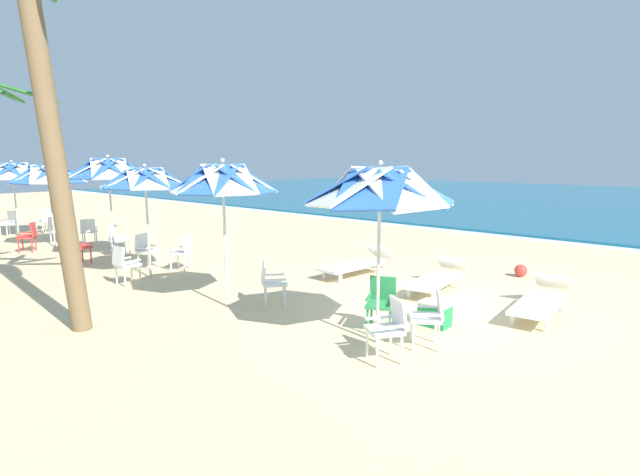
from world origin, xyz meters
name	(u,v)px	position (x,y,z in m)	size (l,w,h in m)	color
ground_plane	(441,307)	(0.00, 0.00, 0.00)	(80.00, 80.00, 0.00)	beige
surf_foam	(577,244)	(0.00, 9.04, 0.01)	(80.00, 0.70, 0.01)	white
beach_umbrella_0	(380,188)	(0.13, -2.21, 2.31)	(2.20, 2.20, 2.70)	silver
plastic_chair_0	(381,300)	(-0.13, -1.74, 0.50)	(0.59, 0.61, 0.87)	#2D8C4C
plastic_chair_1	(389,326)	(0.63, -2.65, 0.50)	(0.61, 0.62, 0.87)	white
plastic_chair_2	(430,314)	(0.80, -1.85, 0.50)	(0.63, 0.62, 0.87)	white
beach_umbrella_1	(223,181)	(-3.01, -2.60, 2.34)	(1.96, 1.96, 2.73)	silver
plastic_chair_3	(271,280)	(-2.40, -2.04, 0.50)	(0.63, 0.63, 0.87)	white
beach_umbrella_2	(145,179)	(-6.12, -2.41, 2.26)	(2.05, 2.05, 2.61)	silver
plastic_chair_4	(124,263)	(-5.90, -3.12, 0.50)	(0.46, 0.49, 0.87)	white
plastic_chair_5	(183,250)	(-6.20, -1.48, 0.50)	(0.62, 0.60, 0.87)	white
plastic_chair_6	(146,249)	(-7.09, -1.97, 0.50)	(0.60, 0.57, 0.87)	white
beach_umbrella_3	(108,170)	(-8.73, -2.02, 2.44)	(2.20, 2.20, 2.83)	silver
plastic_chair_7	(118,238)	(-9.15, -1.69, 0.50)	(0.63, 0.63, 0.87)	white
plastic_chair_8	(77,246)	(-8.81, -2.94, 0.50)	(0.52, 0.55, 0.87)	red
beach_umbrella_4	(49,175)	(-11.98, -2.37, 2.24)	(2.29, 2.29, 2.63)	silver
plastic_chair_9	(29,235)	(-11.70, -3.16, 0.50)	(0.62, 0.63, 0.87)	red
plastic_chair_10	(89,230)	(-11.38, -1.56, 0.50)	(0.62, 0.61, 0.87)	white
plastic_chair_11	(57,228)	(-12.70, -2.02, 0.50)	(0.60, 0.62, 0.87)	white
beach_umbrella_5	(12,171)	(-15.07, -2.46, 2.28)	(2.56, 2.56, 2.67)	silver
plastic_chair_12	(9,222)	(-15.62, -2.56, 0.50)	(0.56, 0.59, 0.87)	white
plastic_chair_13	(45,220)	(-15.30, -1.51, 0.50)	(0.57, 0.54, 0.87)	white
sun_lounger_0	(542,300)	(1.53, 0.76, 0.28)	(0.83, 2.19, 0.62)	white
sun_lounger_1	(437,277)	(-0.63, 1.01, 0.28)	(0.88, 2.21, 0.62)	white
sun_lounger_2	(357,263)	(-2.72, 1.00, 0.28)	(0.77, 2.18, 0.62)	white
palm_tree_0	(49,98)	(-3.77, -5.12, 3.60)	(2.87, 2.87, 5.76)	brown
cooler_box	(435,314)	(0.41, -0.97, 0.20)	(0.50, 0.34, 0.40)	#238C4C
beach_ball	(521,271)	(0.23, 3.40, 0.14)	(0.29, 0.29, 0.29)	red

